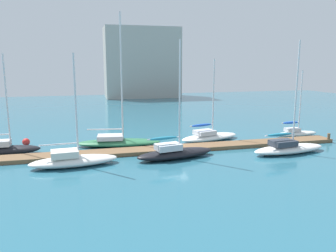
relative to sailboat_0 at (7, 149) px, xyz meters
name	(u,v)px	position (x,y,z in m)	size (l,w,h in m)	color
ground_plane	(173,151)	(14.88, -2.44, -0.56)	(120.00, 120.00, 0.00)	#286075
dock_pier	(173,149)	(14.88, -2.44, -0.38)	(33.76, 2.08, 0.35)	brown
dock_piling_far_end	(329,138)	(31.36, -3.33, -0.07)	(0.28, 0.28, 0.97)	brown
sailboat_0	(7,149)	(0.00, 0.00, 0.00)	(5.60, 1.78, 8.96)	black
sailboat_1	(73,160)	(5.84, -5.09, -0.01)	(7.05, 2.79, 8.89)	white
sailboat_2	(118,141)	(10.02, 0.67, -0.03)	(8.51, 3.53, 12.87)	#2D7047
sailboat_3	(175,152)	(14.29, -4.98, 0.03)	(7.30, 3.16, 10.05)	black
sailboat_4	(209,136)	(19.70, 0.70, -0.05)	(7.21, 3.91, 8.57)	white
sailboat_5	(288,147)	(24.81, -5.95, 0.00)	(7.60, 2.91, 10.11)	white
sailboat_6	(296,132)	(29.84, 0.08, -0.06)	(5.41, 1.66, 7.42)	white
mooring_buoy_red	(26,142)	(1.14, 3.17, -0.19)	(0.73, 0.73, 0.73)	red
harbor_building_distant	(142,63)	(21.20, 49.19, 7.72)	(17.69, 8.76, 16.56)	#ADA89E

